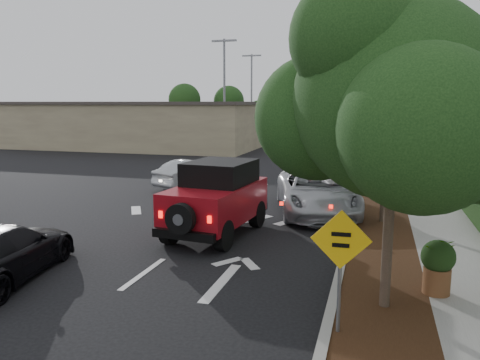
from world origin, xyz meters
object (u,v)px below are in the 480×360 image
at_px(silver_suv_ahead, 316,192).
at_px(speed_hump_sign, 340,255).
at_px(red_jeep, 219,197).
at_px(black_suv_oncoming, 0,253).

xyz_separation_m(silver_suv_ahead, speed_hump_sign, (1.60, -9.45, 0.73)).
distance_m(red_jeep, silver_suv_ahead, 4.49).
height_order(black_suv_oncoming, speed_hump_sign, speed_hump_sign).
height_order(red_jeep, black_suv_oncoming, red_jeep).
bearing_deg(black_suv_oncoming, silver_suv_ahead, -135.38).
distance_m(silver_suv_ahead, black_suv_oncoming, 10.83).
relative_size(silver_suv_ahead, black_suv_oncoming, 1.26).
bearing_deg(speed_hump_sign, black_suv_oncoming, 173.49).
height_order(silver_suv_ahead, speed_hump_sign, speed_hump_sign).
bearing_deg(silver_suv_ahead, black_suv_oncoming, -140.01).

